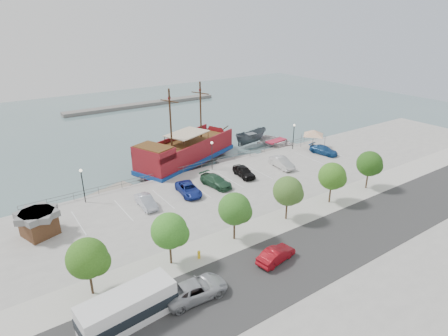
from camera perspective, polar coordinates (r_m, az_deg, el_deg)
ground at (r=49.68m, az=2.26°, el=-3.68°), size 160.00×160.00×0.00m
land_slab at (r=37.30m, az=22.53°, el=-14.54°), size 100.00×58.00×1.20m
street at (r=39.22m, az=16.59°, el=-10.64°), size 100.00×8.00×0.04m
sidewalk at (r=42.55m, az=10.39°, el=-7.25°), size 100.00×4.00×0.05m
seawall_railing at (r=54.97m, az=-2.56°, el=0.69°), size 50.00×0.06×1.00m
far_shore at (r=100.21m, az=-12.21°, el=9.46°), size 40.00×3.00×0.80m
pirate_ship at (r=59.02m, az=-4.81°, el=2.83°), size 20.78×12.61×12.95m
patrol_boat at (r=67.17m, az=4.11°, el=4.49°), size 6.76×2.69×2.59m
speedboat at (r=67.17m, az=7.96°, el=3.83°), size 5.90×7.67×1.47m
dock_west at (r=51.25m, az=-17.52°, el=-3.67°), size 7.52×4.41×0.41m
dock_mid at (r=60.14m, az=2.31°, el=1.28°), size 7.52×3.10×0.42m
dock_east at (r=65.70m, az=8.72°, el=2.88°), size 7.53×2.41×0.43m
shed at (r=42.28m, az=-26.42°, el=-7.45°), size 4.10×4.10×2.65m
canopy_tent at (r=63.82m, az=13.54°, el=5.68°), size 4.68×4.68×3.66m
street_van at (r=30.98m, az=-4.39°, el=-17.95°), size 5.43×2.74×1.47m
street_sedan at (r=34.93m, az=7.93°, el=-12.97°), size 4.27×2.11×1.35m
shuttle_bus at (r=29.46m, az=-14.44°, el=-20.04°), size 7.24×3.13×2.48m
fire_hydrant at (r=35.14m, az=-3.84°, el=-12.98°), size 0.29×0.29×0.84m
lamp_post_left at (r=46.65m, az=-20.81°, el=-1.67°), size 0.36×0.36×4.28m
lamp_post_mid at (r=53.09m, az=-1.86°, el=2.69°), size 0.36×0.36×4.28m
lamp_post_right at (r=62.73m, az=10.59°, el=5.41°), size 0.36×0.36×4.28m
tree_a at (r=31.39m, az=-19.81°, el=-12.93°), size 3.30×3.20×5.00m
tree_b at (r=33.23m, az=-8.06°, el=-9.58°), size 3.30×3.20×5.00m
tree_c at (r=36.35m, az=1.87°, el=-6.37°), size 3.30×3.20×5.00m
tree_d at (r=40.46m, az=9.91°, el=-3.59°), size 3.30×3.20×5.00m
tree_e at (r=45.27m, az=16.32°, el=-1.31°), size 3.30×3.20×5.00m
tree_f at (r=50.61m, az=21.44°, el=0.52°), size 3.30×3.20×5.00m
parked_car_b at (r=44.48m, az=-11.78°, el=-5.02°), size 1.53×4.12×1.35m
parked_car_c at (r=46.78m, az=-5.42°, el=-3.22°), size 2.84×5.04×1.33m
parked_car_d at (r=48.70m, az=-1.25°, el=-1.99°), size 2.78×5.18×1.43m
parked_car_e at (r=51.64m, az=3.05°, el=-0.54°), size 2.25×4.46×1.46m
parked_car_f at (r=55.28m, az=8.79°, el=0.82°), size 2.12×4.76×1.52m
parked_car_h at (r=62.14m, az=14.94°, el=2.67°), size 2.80×4.96×1.36m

